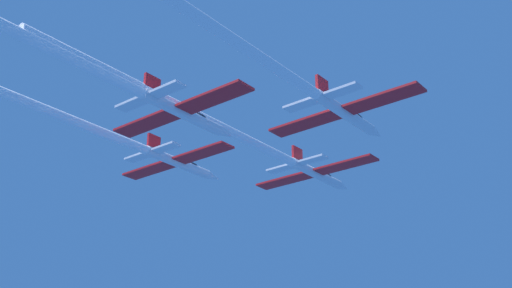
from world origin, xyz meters
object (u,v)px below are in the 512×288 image
(jet_left_wing, at_px, (90,127))
(jet_right_wing, at_px, (243,46))
(jet_lead, at_px, (250,141))
(jet_slot, at_px, (65,55))

(jet_left_wing, height_order, jet_right_wing, jet_left_wing)
(jet_lead, distance_m, jet_right_wing, 17.48)
(jet_slot, bearing_deg, jet_left_wing, 135.91)
(jet_right_wing, bearing_deg, jet_lead, 127.34)
(jet_lead, bearing_deg, jet_left_wing, -132.53)
(jet_lead, bearing_deg, jet_right_wing, -52.66)
(jet_right_wing, height_order, jet_slot, jet_right_wing)
(jet_left_wing, relative_size, jet_slot, 0.98)
(jet_right_wing, xyz_separation_m, jet_slot, (-10.31, -8.06, -0.70))
(jet_right_wing, bearing_deg, jet_left_wing, 173.47)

